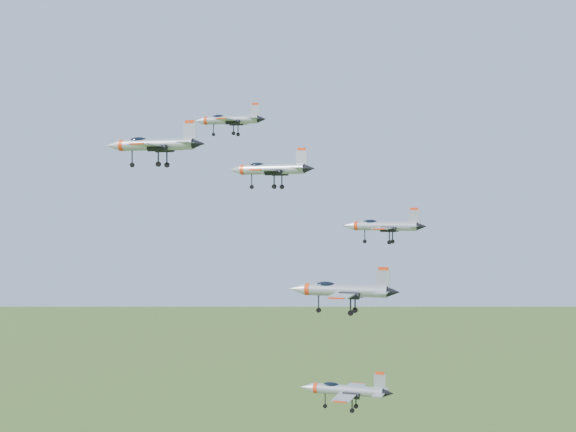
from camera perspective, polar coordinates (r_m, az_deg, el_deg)
The scene contains 6 objects.
jet_lead at distance 129.52m, azimuth -4.22°, elevation 6.84°, with size 11.97×10.22×3.28m.
jet_left_high at distance 109.83m, azimuth -1.29°, elevation 3.36°, with size 13.13×10.96×3.51m.
jet_right_high at distance 94.69m, azimuth -9.56°, elevation 5.04°, with size 12.41×10.57×3.38m.
jet_left_low at distance 108.46m, azimuth 6.77°, elevation -0.69°, with size 11.46×9.71×3.10m.
jet_right_low at distance 90.61m, azimuth 3.88°, elevation -5.28°, with size 12.58×10.71×3.43m.
jet_trail at distance 96.05m, azimuth 4.09°, elevation -12.23°, with size 11.06×9.41×3.01m.
Camera 1 is at (66.67, -86.22, 131.63)m, focal length 50.00 mm.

